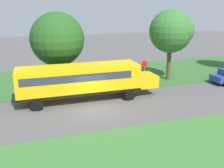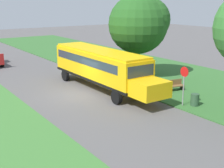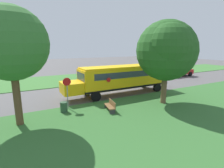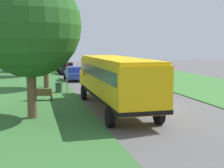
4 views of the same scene
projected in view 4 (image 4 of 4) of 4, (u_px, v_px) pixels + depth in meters
ground_plane at (150, 106)px, 19.98m from camera, size 120.00×120.00×0.00m
school_bus at (114, 78)px, 18.78m from camera, size 2.84×12.42×3.16m
car_blue_nearest at (74, 73)px, 34.56m from camera, size 2.02×4.40×1.56m
car_black_middle at (66, 68)px, 42.66m from camera, size 2.02×4.40×1.56m
car_red_furthest at (62, 65)px, 48.35m from camera, size 2.02×4.40×1.56m
oak_tree_beside_bus at (25, 24)px, 15.98m from camera, size 5.35×5.32×7.55m
oak_tree_roadside_mid at (47, 28)px, 27.80m from camera, size 4.63×4.63×7.75m
oak_tree_far_end at (28, 39)px, 38.39m from camera, size 4.53×4.53×7.02m
oak_tree_across_road at (40, 36)px, 46.91m from camera, size 6.11×6.11×8.38m
stop_sign at (67, 72)px, 24.89m from camera, size 0.08×0.68×2.74m
park_bench at (41, 95)px, 21.70m from camera, size 1.66×0.78×0.92m
trash_bin at (59, 88)px, 25.37m from camera, size 0.56×0.56×0.90m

